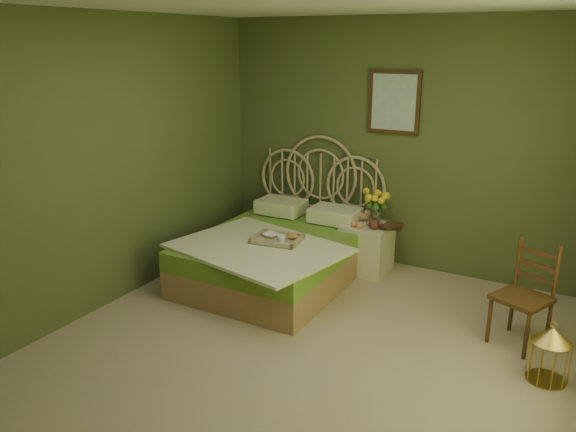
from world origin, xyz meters
The scene contains 12 objects.
floor centered at (0.00, 0.00, 0.00)m, with size 4.50×4.50×0.00m, color tan.
wall_back centered at (0.00, 2.25, 1.30)m, with size 4.00×4.00×0.00m, color #4F5A2F.
wall_left centered at (-2.00, 0.00, 1.30)m, with size 4.50×4.50×0.00m, color #4F5A2F.
wall_art centered at (-0.09, 2.22, 1.75)m, with size 0.54×0.04×0.64m.
bed centered at (-0.91, 1.29, 0.29)m, with size 1.70×2.16×1.33m.
nightstand centered at (-0.19, 1.89, 0.35)m, with size 0.47×0.48×0.95m.
chair centered at (1.44, 1.12, 0.47)m, with size 0.49×0.49×0.85m.
birdcage centered at (1.70, 0.62, 0.21)m, with size 0.28×0.28×0.42m.
book_lower centered at (-0.01, 1.90, 0.53)m, with size 0.18×0.24×0.02m, color #381E0F.
book_upper centered at (-0.01, 1.90, 0.55)m, with size 0.17×0.23×0.02m, color #472819.
cereal_bowl centered at (-0.88, 1.06, 0.53)m, with size 0.14×0.14×0.04m, color white.
coffee_cup centered at (-0.70, 0.95, 0.56)m, with size 0.09×0.09×0.08m, color white.
Camera 1 is at (1.79, -3.37, 2.35)m, focal length 35.00 mm.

